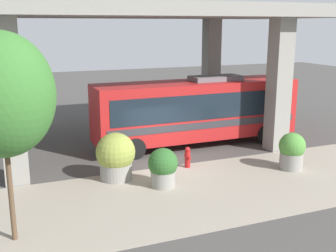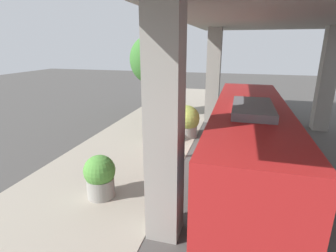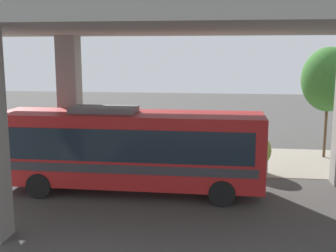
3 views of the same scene
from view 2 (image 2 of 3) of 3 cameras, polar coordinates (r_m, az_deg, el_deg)
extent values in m
plane|color=#474442|center=(13.62, 4.40, -5.69)|extent=(80.00, 80.00, 0.00)
cube|color=gray|center=(14.43, -7.41, -4.39)|extent=(6.00, 40.00, 0.02)
cube|color=gray|center=(6.83, -0.72, -0.76)|extent=(0.90, 0.90, 6.38)
cube|color=gray|center=(18.62, 9.84, 10.54)|extent=(0.90, 0.90, 6.38)
cube|color=gray|center=(19.25, 31.26, 8.53)|extent=(0.90, 0.90, 6.38)
cube|color=gray|center=(12.52, 24.98, 22.13)|extent=(9.40, 20.17, 0.60)
cube|color=#B21E1E|center=(10.15, 16.96, -3.36)|extent=(2.46, 10.51, 2.82)
cube|color=#19232D|center=(10.04, 17.13, -1.55)|extent=(2.50, 9.67, 1.24)
cube|color=#333338|center=(10.35, 16.69, -6.28)|extent=(2.50, 9.99, 0.34)
cube|color=slate|center=(8.71, 17.95, 3.72)|extent=(1.23, 2.63, 0.24)
cylinder|color=black|center=(14.08, 11.56, -3.04)|extent=(0.28, 1.00, 1.00)
cylinder|color=black|center=(14.15, 20.90, -3.76)|extent=(0.28, 1.00, 1.00)
cylinder|color=black|center=(7.81, 7.42, -20.87)|extent=(0.28, 1.00, 1.00)
cylinder|color=black|center=(7.95, 25.41, -21.91)|extent=(0.28, 1.00, 1.00)
cylinder|color=#B21919|center=(12.78, 1.89, -5.44)|extent=(0.24, 0.24, 0.74)
sphere|color=#B21919|center=(12.62, 1.91, -3.58)|extent=(0.23, 0.23, 0.23)
cylinder|color=#B21919|center=(12.78, 1.12, -4.90)|extent=(0.14, 0.11, 0.11)
cylinder|color=#B21919|center=(12.70, 2.68, -5.05)|extent=(0.14, 0.11, 0.11)
cylinder|color=gray|center=(10.03, -14.39, -12.82)|extent=(0.98, 0.98, 0.74)
sphere|color=#4C8C38|center=(9.71, -14.69, -9.36)|extent=(1.12, 1.12, 1.12)
sphere|color=#BF334C|center=(9.66, -14.26, -10.63)|extent=(0.34, 0.34, 0.34)
cylinder|color=gray|center=(14.82, -2.70, -2.39)|extent=(0.94, 0.94, 0.64)
sphere|color=#2D6028|center=(14.62, -2.74, -0.05)|extent=(1.14, 1.14, 1.14)
sphere|color=#993F8C|center=(14.55, -2.40, -0.88)|extent=(0.33, 0.33, 0.33)
cylinder|color=gray|center=(15.79, 3.97, -1.05)|extent=(1.28, 1.28, 0.69)
sphere|color=olive|center=(15.56, 4.03, 1.67)|extent=(1.57, 1.57, 1.57)
sphere|color=#BF334C|center=(15.48, 4.50, 0.60)|extent=(0.45, 0.45, 0.45)
cylinder|color=brown|center=(20.16, -3.97, 6.94)|extent=(0.15, 0.15, 3.39)
ellipsoid|color=#38722D|center=(19.86, -4.12, 14.18)|extent=(2.84, 2.84, 3.41)
camera|label=1|loc=(26.33, -30.63, 16.69)|focal=45.00mm
camera|label=3|loc=(21.18, 68.23, 7.51)|focal=45.00mm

